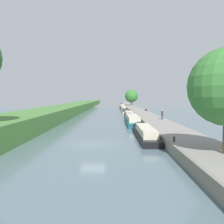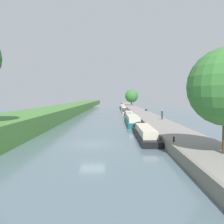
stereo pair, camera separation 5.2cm
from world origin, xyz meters
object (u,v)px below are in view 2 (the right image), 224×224
narrowboat_maroon (129,115)px  mooring_bollard_near (174,139)px  narrowboat_teal (132,120)px  park_bench (146,110)px  mooring_bollard_far (126,105)px  narrowboat_green (124,108)px  narrowboat_cream (125,111)px  narrowboat_black (144,133)px  narrowboat_navy (122,107)px  person_walking (162,114)px

narrowboat_maroon → mooring_bollard_near: (1.72, -34.14, 0.57)m
narrowboat_teal → park_bench: bearing=75.5°
mooring_bollard_far → narrowboat_green: bearing=-95.4°
narrowboat_cream → mooring_bollard_far: size_ratio=32.78×
narrowboat_teal → mooring_bollard_far: (1.97, 58.81, 0.48)m
narrowboat_black → narrowboat_navy: size_ratio=0.91×
person_walking → mooring_bollard_near: person_walking is taller
person_walking → mooring_bollard_far: person_walking is taller
person_walking → park_bench: bearing=88.6°
narrowboat_black → person_walking: 13.36m
narrowboat_teal → narrowboat_maroon: 13.01m
narrowboat_teal → mooring_bollard_near: 21.23m
narrowboat_cream → narrowboat_navy: bearing=89.8°
park_bench → narrowboat_black: bearing=-98.4°
narrowboat_black → narrowboat_teal: (-0.34, 14.02, 0.07)m
narrowboat_maroon → park_bench: (5.36, 8.66, 0.69)m
person_walking → park_bench: 23.26m
narrowboat_maroon → narrowboat_cream: size_ratio=0.73×
narrowboat_green → mooring_bollard_near: (1.77, -61.04, 0.53)m
narrowboat_teal → narrowboat_maroon: bearing=88.9°
narrowboat_green → park_bench: narrowboat_green is taller
narrowboat_teal → narrowboat_maroon: size_ratio=1.34×
mooring_bollard_near → mooring_bollard_far: (0.00, 79.95, 0.00)m
narrowboat_green → mooring_bollard_far: size_ratio=23.34×
park_bench → narrowboat_navy: bearing=99.7°
narrowboat_green → mooring_bollard_near: size_ratio=23.34×
person_walking → narrowboat_green: bearing=96.7°
narrowboat_green → person_walking: bearing=-83.3°
mooring_bollard_far → park_bench: (3.63, -37.15, 0.12)m
narrowboat_navy → person_walking: size_ratio=8.04×
narrowboat_maroon → narrowboat_cream: 14.47m
mooring_bollard_near → park_bench: bearing=85.1°
person_walking → mooring_bollard_near: (-3.08, -19.55, -0.65)m
mooring_bollard_near → park_bench: 42.96m
narrowboat_cream → mooring_bollard_near: size_ratio=32.78×
narrowboat_navy → mooring_bollard_near: bearing=-88.7°
park_bench → mooring_bollard_near: bearing=-94.9°
narrowboat_teal → person_walking: size_ratio=8.73×
narrowboat_cream → narrowboat_green: (0.04, 12.43, 0.10)m
narrowboat_cream → mooring_bollard_near: (1.81, -48.60, 0.63)m
narrowboat_green → mooring_bollard_far: bearing=84.6°
narrowboat_cream → person_walking: (4.89, -29.05, 1.27)m
narrowboat_teal → narrowboat_cream: bearing=89.7°
narrowboat_black → mooring_bollard_far: (1.63, 72.84, 0.55)m
narrowboat_navy → narrowboat_green: bearing=-90.3°
narrowboat_black → park_bench: (5.26, 35.69, 0.67)m
person_walking → park_bench: person_walking is taller
narrowboat_teal → park_bench: 22.39m
narrowboat_maroon → mooring_bollard_near: 34.19m
narrowboat_black → narrowboat_maroon: (-0.09, 27.03, -0.02)m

